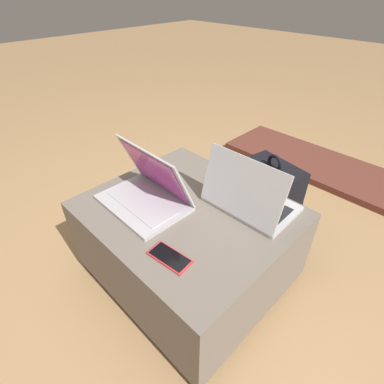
{
  "coord_description": "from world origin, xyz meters",
  "views": [
    {
      "loc": [
        0.68,
        -0.66,
        1.17
      ],
      "look_at": [
        0.01,
        0.01,
        0.48
      ],
      "focal_mm": 28.0,
      "sensor_mm": 36.0,
      "label": 1
    }
  ],
  "objects_px": {
    "laptop_near": "(147,192)",
    "laptop_far": "(248,198)",
    "cell_phone": "(170,257)",
    "backpack": "(269,203)"
  },
  "relations": [
    {
      "from": "laptop_far",
      "to": "backpack",
      "type": "distance_m",
      "value": 0.41
    },
    {
      "from": "laptop_far",
      "to": "backpack",
      "type": "xyz_separation_m",
      "value": [
        -0.07,
        0.32,
        -0.24
      ]
    },
    {
      "from": "laptop_far",
      "to": "cell_phone",
      "type": "relative_size",
      "value": 2.23
    },
    {
      "from": "laptop_near",
      "to": "cell_phone",
      "type": "distance_m",
      "value": 0.33
    },
    {
      "from": "laptop_near",
      "to": "cell_phone",
      "type": "bearing_deg",
      "value": -24.65
    },
    {
      "from": "laptop_near",
      "to": "laptop_far",
      "type": "xyz_separation_m",
      "value": [
        0.32,
        0.26,
        -0.0
      ]
    },
    {
      "from": "laptop_near",
      "to": "laptop_far",
      "type": "height_order",
      "value": "laptop_near"
    },
    {
      "from": "laptop_far",
      "to": "backpack",
      "type": "relative_size",
      "value": 0.7
    },
    {
      "from": "laptop_far",
      "to": "cell_phone",
      "type": "distance_m",
      "value": 0.4
    },
    {
      "from": "cell_phone",
      "to": "backpack",
      "type": "relative_size",
      "value": 0.31
    }
  ]
}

